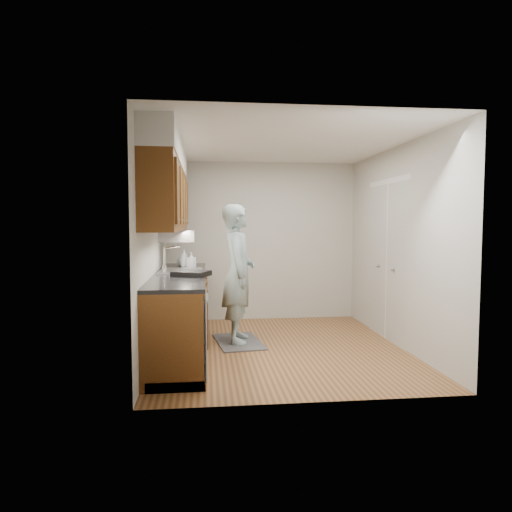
{
  "coord_description": "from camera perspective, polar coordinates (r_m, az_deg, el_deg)",
  "views": [
    {
      "loc": [
        -0.9,
        -5.48,
        1.52
      ],
      "look_at": [
        -0.26,
        0.25,
        1.12
      ],
      "focal_mm": 32.0,
      "sensor_mm": 36.0,
      "label": 1
    }
  ],
  "objects": [
    {
      "name": "dish_rack",
      "position": [
        5.18,
        -8.08,
        -2.19
      ],
      "size": [
        0.47,
        0.44,
        0.06
      ],
      "primitive_type": "cube",
      "rotation": [
        0.0,
        0.0,
        -0.43
      ],
      "color": "black",
      "rests_on": "counter"
    },
    {
      "name": "counter",
      "position": [
        5.58,
        -9.42,
        -6.74
      ],
      "size": [
        0.64,
        2.8,
        1.3
      ],
      "color": "brown",
      "rests_on": "floor"
    },
    {
      "name": "floor_mat",
      "position": [
        6.0,
        -2.21,
        -10.65
      ],
      "size": [
        0.66,
        0.99,
        0.02
      ],
      "primitive_type": "cube",
      "rotation": [
        0.0,
        0.0,
        0.13
      ],
      "color": "#595A5C",
      "rests_on": "floor"
    },
    {
      "name": "soap_bottle_c",
      "position": [
        6.53,
        -9.32,
        -0.43
      ],
      "size": [
        0.19,
        0.19,
        0.17
      ],
      "primitive_type": "imported",
      "rotation": [
        0.0,
        0.0,
        0.92
      ],
      "color": "white",
      "rests_on": "counter"
    },
    {
      "name": "upper_cabinets",
      "position": [
        5.55,
        -10.94,
        8.31
      ],
      "size": [
        0.47,
        2.8,
        1.21
      ],
      "color": "brown",
      "rests_on": "wall_left"
    },
    {
      "name": "closet_door",
      "position": [
        6.27,
        16.02,
        -0.72
      ],
      "size": [
        0.02,
        1.22,
        2.05
      ],
      "primitive_type": "cube",
      "color": "silver",
      "rests_on": "wall_right"
    },
    {
      "name": "wall_left",
      "position": [
        5.52,
        -12.62,
        1.05
      ],
      "size": [
        0.02,
        3.5,
        2.5
      ],
      "primitive_type": "cube",
      "color": "beige",
      "rests_on": "floor"
    },
    {
      "name": "floor",
      "position": [
        5.76,
        2.9,
        -11.36
      ],
      "size": [
        3.5,
        3.5,
        0.0
      ],
      "primitive_type": "plane",
      "color": "#966539",
      "rests_on": "ground"
    },
    {
      "name": "soap_bottle_a",
      "position": [
        6.27,
        -8.98,
        -0.22
      ],
      "size": [
        0.1,
        0.1,
        0.26
      ],
      "primitive_type": "imported",
      "rotation": [
        0.0,
        0.0,
        -0.02
      ],
      "color": "white",
      "rests_on": "counter"
    },
    {
      "name": "person",
      "position": [
        5.82,
        -2.23,
        -1.04
      ],
      "size": [
        0.53,
        0.74,
        1.99
      ],
      "primitive_type": "imported",
      "rotation": [
        0.0,
        0.0,
        1.48
      ],
      "color": "#89A3A7",
      "rests_on": "floor_mat"
    },
    {
      "name": "soap_bottle_b",
      "position": [
        6.18,
        -8.09,
        -0.5
      ],
      "size": [
        0.13,
        0.13,
        0.21
      ],
      "primitive_type": "imported",
      "rotation": [
        0.0,
        0.0,
        -0.54
      ],
      "color": "white",
      "rests_on": "counter"
    },
    {
      "name": "wall_right",
      "position": [
        5.99,
        17.26,
        1.19
      ],
      "size": [
        0.02,
        3.5,
        2.5
      ],
      "primitive_type": "cube",
      "color": "beige",
      "rests_on": "floor"
    },
    {
      "name": "ceiling",
      "position": [
        5.64,
        2.99,
        13.96
      ],
      "size": [
        3.5,
        3.5,
        0.0
      ],
      "primitive_type": "plane",
      "rotation": [
        3.14,
        0.0,
        0.0
      ],
      "color": "white",
      "rests_on": "wall_left"
    },
    {
      "name": "wall_back",
      "position": [
        7.29,
        0.7,
        1.84
      ],
      "size": [
        3.0,
        0.02,
        2.5
      ],
      "primitive_type": "cube",
      "color": "beige",
      "rests_on": "floor"
    }
  ]
}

